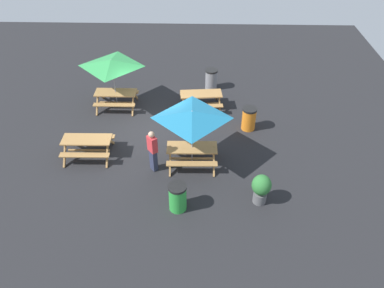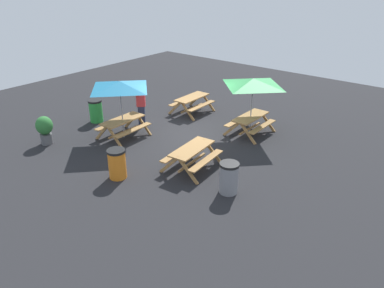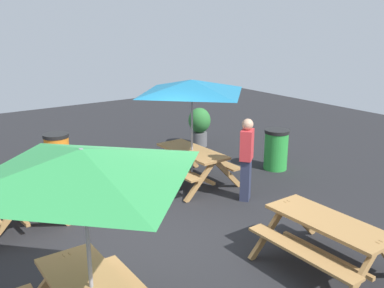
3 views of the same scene
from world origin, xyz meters
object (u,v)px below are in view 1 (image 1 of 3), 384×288
at_px(trash_bin_orange, 249,119).
at_px(trash_bin_green, 178,197).
at_px(picnic_table_2, 87,143).
at_px(person_standing, 153,150).
at_px(picnic_table_3, 112,67).
at_px(picnic_table_1, 192,119).
at_px(picnic_table_0, 201,97).
at_px(potted_plant_0, 261,188).
at_px(trash_bin_gray, 211,79).

bearing_deg(trash_bin_orange, trash_bin_green, -120.82).
distance_m(picnic_table_2, person_standing, 2.65).
bearing_deg(picnic_table_3, picnic_table_1, -47.16).
distance_m(picnic_table_0, picnic_table_3, 4.01).
bearing_deg(picnic_table_3, picnic_table_0, -0.01).
bearing_deg(picnic_table_3, trash_bin_orange, -14.54).
xyz_separation_m(trash_bin_orange, potted_plant_0, (0.00, -4.09, 0.14)).
bearing_deg(picnic_table_0, person_standing, -117.36).
bearing_deg(trash_bin_green, potted_plant_0, 7.57).
bearing_deg(potted_plant_0, trash_bin_orange, 90.07).
xyz_separation_m(picnic_table_0, potted_plant_0, (1.97, -5.57, 0.07)).
bearing_deg(trash_bin_orange, person_standing, -144.32).
height_order(potted_plant_0, person_standing, person_standing).
distance_m(picnic_table_0, trash_bin_green, 5.96).
relative_size(picnic_table_1, trash_bin_orange, 2.38).
height_order(picnic_table_1, potted_plant_0, picnic_table_1).
distance_m(trash_bin_green, person_standing, 2.12).
bearing_deg(picnic_table_2, trash_bin_orange, 16.22).
xyz_separation_m(picnic_table_3, potted_plant_0, (5.71, -5.58, -1.35)).
distance_m(trash_bin_gray, trash_bin_green, 7.79).
bearing_deg(potted_plant_0, trash_bin_green, -172.43).
height_order(picnic_table_3, trash_bin_green, picnic_table_3).
bearing_deg(trash_bin_green, picnic_table_3, 117.26).
distance_m(trash_bin_green, potted_plant_0, 2.68).
bearing_deg(person_standing, picnic_table_0, -60.60).
bearing_deg(trash_bin_orange, picnic_table_3, 165.38).
bearing_deg(potted_plant_0, picnic_table_0, 109.44).
height_order(trash_bin_orange, person_standing, person_standing).
bearing_deg(potted_plant_0, picnic_table_2, 160.22).
bearing_deg(person_standing, picnic_table_1, -113.87).
height_order(trash_bin_gray, person_standing, person_standing).
relative_size(picnic_table_0, trash_bin_orange, 1.96).
distance_m(picnic_table_1, trash_bin_green, 2.69).
distance_m(picnic_table_0, picnic_table_1, 4.00).
height_order(picnic_table_3, trash_bin_gray, picnic_table_3).
relative_size(picnic_table_3, potted_plant_0, 2.11).
bearing_deg(picnic_table_2, picnic_table_3, 81.80).
distance_m(picnic_table_3, trash_bin_orange, 6.08).
distance_m(picnic_table_0, picnic_table_2, 5.36).
bearing_deg(trash_bin_orange, picnic_table_0, 142.92).
xyz_separation_m(trash_bin_gray, person_standing, (-2.13, -5.86, 0.39)).
bearing_deg(trash_bin_orange, picnic_table_1, -135.19).
bearing_deg(picnic_table_2, person_standing, -16.67).
height_order(picnic_table_1, person_standing, picnic_table_1).
xyz_separation_m(picnic_table_1, trash_bin_gray, (0.77, 5.51, -1.49)).
height_order(picnic_table_3, trash_bin_orange, picnic_table_3).
bearing_deg(picnic_table_0, picnic_table_2, -146.50).
bearing_deg(trash_bin_gray, trash_bin_orange, -65.51).
height_order(picnic_table_1, trash_bin_green, picnic_table_1).
bearing_deg(picnic_table_1, potted_plant_0, -40.38).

